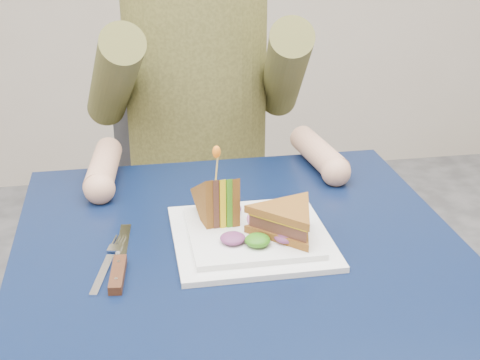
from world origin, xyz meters
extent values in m
cube|color=black|center=(0.00, 0.00, 0.71)|extent=(0.75, 0.75, 0.03)
cylinder|color=#595B5E|center=(-0.32, 0.32, 0.35)|extent=(0.04, 0.04, 0.70)
cylinder|color=#595B5E|center=(0.32, 0.32, 0.35)|extent=(0.04, 0.04, 0.70)
cube|color=#47474C|center=(0.00, 0.62, 0.45)|extent=(0.42, 0.40, 0.04)
cube|color=#47474C|center=(0.00, 0.80, 0.70)|extent=(0.42, 0.03, 0.46)
cylinder|color=#47474C|center=(-0.18, 0.45, 0.21)|extent=(0.02, 0.02, 0.43)
cylinder|color=#47474C|center=(0.18, 0.45, 0.21)|extent=(0.02, 0.02, 0.43)
cylinder|color=#47474C|center=(-0.18, 0.79, 0.21)|extent=(0.02, 0.02, 0.43)
cylinder|color=#47474C|center=(0.18, 0.79, 0.21)|extent=(0.02, 0.02, 0.43)
cylinder|color=brown|center=(0.00, 0.60, 0.87)|extent=(0.34, 0.34, 0.52)
cylinder|color=brown|center=(-0.20, 0.51, 0.89)|extent=(0.15, 0.39, 0.31)
cylinder|color=tan|center=(-0.23, 0.31, 0.76)|extent=(0.08, 0.20, 0.06)
sphere|color=tan|center=(-0.23, 0.21, 0.76)|extent=(0.06, 0.06, 0.06)
cylinder|color=brown|center=(0.20, 0.51, 0.89)|extent=(0.15, 0.39, 0.31)
cylinder|color=tan|center=(0.23, 0.31, 0.76)|extent=(0.08, 0.20, 0.06)
sphere|color=tan|center=(0.23, 0.21, 0.76)|extent=(0.06, 0.06, 0.06)
cube|color=white|center=(0.02, 0.01, 0.73)|extent=(0.26, 0.26, 0.01)
cube|color=white|center=(0.02, 0.01, 0.74)|extent=(0.21, 0.21, 0.01)
cube|color=silver|center=(-0.23, -0.06, 0.73)|extent=(0.04, 0.12, 0.00)
cube|color=silver|center=(-0.21, 0.01, 0.73)|extent=(0.03, 0.03, 0.00)
cube|color=silver|center=(-0.21, 0.04, 0.73)|extent=(0.01, 0.03, 0.00)
cube|color=silver|center=(-0.20, 0.04, 0.73)|extent=(0.01, 0.03, 0.00)
cube|color=silver|center=(-0.20, 0.04, 0.73)|extent=(0.01, 0.03, 0.00)
cube|color=silver|center=(-0.19, 0.04, 0.73)|extent=(0.01, 0.03, 0.00)
cube|color=silver|center=(-0.19, 0.03, 0.73)|extent=(0.03, 0.14, 0.00)
cube|color=black|center=(-0.20, -0.07, 0.74)|extent=(0.03, 0.10, 0.01)
cylinder|color=silver|center=(-0.20, -0.05, 0.74)|extent=(0.01, 0.01, 0.00)
cylinder|color=silver|center=(-0.20, -0.10, 0.74)|extent=(0.01, 0.01, 0.00)
cylinder|color=tan|center=(-0.03, 0.05, 0.85)|extent=(0.01, 0.01, 0.06)
ellipsoid|color=orange|center=(-0.03, 0.05, 0.88)|extent=(0.01, 0.01, 0.02)
torus|color=#9E4C7A|center=(0.04, 0.01, 0.77)|extent=(0.04, 0.04, 0.02)
camera|label=1|loc=(-0.17, -0.96, 1.28)|focal=50.00mm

